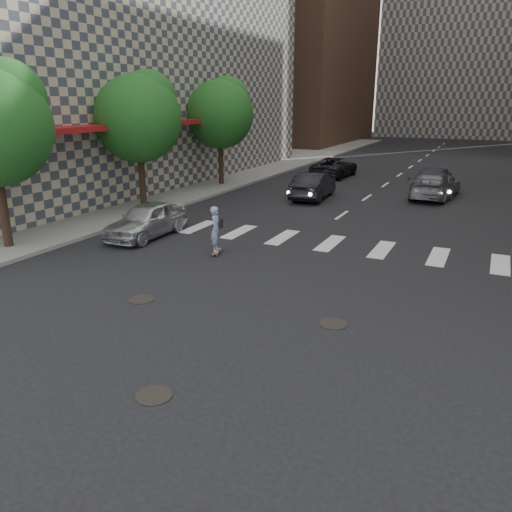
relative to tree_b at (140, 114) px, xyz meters
The scene contains 14 objects.
ground 15.33m from the tree_b, 49.67° to the right, with size 160.00×160.00×0.00m, color black.
sidewalk_left 11.18m from the tree_b, 119.65° to the left, with size 13.00×80.00×0.15m, color gray.
tree_b is the anchor object (origin of this frame).
tree_c 8.00m from the tree_b, 90.00° to the left, with size 4.20×4.20×6.60m.
manhole_a 17.92m from the tree_b, 52.00° to the right, with size 0.70×0.70×0.02m, color black.
manhole_b 13.26m from the tree_b, 53.12° to the right, with size 0.70×0.70×0.02m, color black.
manhole_c 16.36m from the tree_b, 35.62° to the right, with size 0.70×0.70×0.02m, color black.
skateboarder 9.61m from the tree_b, 36.05° to the right, with size 0.56×0.90×1.73m.
silver_sedan 6.84m from the tree_b, 51.88° to the right, with size 1.65×4.09×1.39m, color silver.
traffic_car_a 10.02m from the tree_b, 42.78° to the left, with size 1.57×4.51×1.49m, color black.
traffic_car_b 16.36m from the tree_b, 36.19° to the left, with size 2.07×5.09×1.48m, color slate.
traffic_car_c 16.28m from the tree_b, 70.25° to the left, with size 2.28×4.94×1.37m, color black.
traffic_car_d 17.14m from the tree_b, 37.59° to the left, with size 1.59×3.95×1.35m, color #A3A5AA.
traffic_car_e 18.36m from the tree_b, 45.88° to the left, with size 1.35×3.86×1.27m, color black.
Camera 1 is at (6.48, -9.03, 5.34)m, focal length 35.00 mm.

